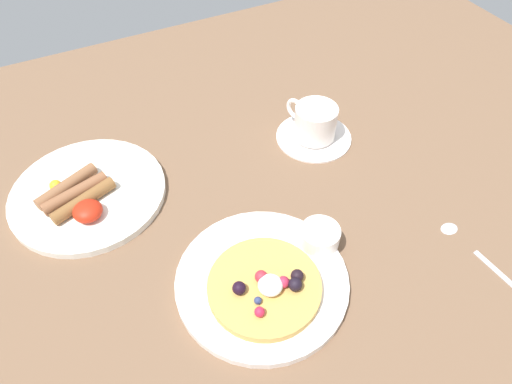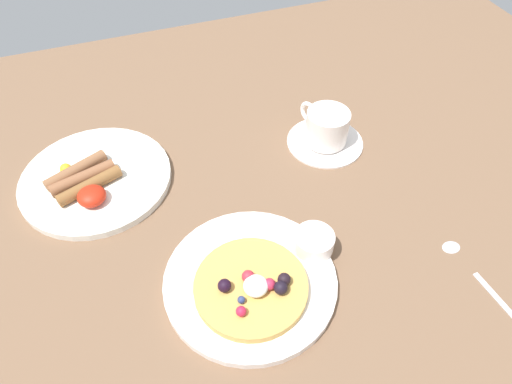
{
  "view_description": "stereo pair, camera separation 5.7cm",
  "coord_description": "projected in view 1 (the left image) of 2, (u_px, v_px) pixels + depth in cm",
  "views": [
    {
      "loc": [
        -18.38,
        -45.56,
        57.37
      ],
      "look_at": [
        3.21,
        -2.51,
        4.0
      ],
      "focal_mm": 32.35,
      "sensor_mm": 36.0,
      "label": 1
    },
    {
      "loc": [
        -13.16,
        -47.81,
        57.37
      ],
      "look_at": [
        3.21,
        -2.51,
        4.0
      ],
      "focal_mm": 32.35,
      "sensor_mm": 36.0,
      "label": 2
    }
  ],
  "objects": [
    {
      "name": "fried_breakfast",
      "position": [
        75.0,
        196.0,
        0.74
      ],
      "size": [
        12.64,
        13.6,
        2.71
      ],
      "color": "brown",
      "rests_on": "breakfast_plate"
    },
    {
      "name": "coffee_cup",
      "position": [
        315.0,
        121.0,
        0.84
      ],
      "size": [
        7.72,
        10.6,
        6.12
      ],
      "color": "white",
      "rests_on": "coffee_saucer"
    },
    {
      "name": "pancake_plate",
      "position": [
        262.0,
        281.0,
        0.65
      ],
      "size": [
        24.45,
        24.45,
        1.32
      ],
      "primitive_type": "cylinder",
      "color": "white",
      "rests_on": "ground_plane"
    },
    {
      "name": "ground_plane",
      "position": [
        232.0,
        211.0,
        0.77
      ],
      "size": [
        174.13,
        119.35,
        3.0
      ],
      "primitive_type": "cube",
      "color": "brown"
    },
    {
      "name": "breakfast_plate",
      "position": [
        88.0,
        193.0,
        0.76
      ],
      "size": [
        25.34,
        25.34,
        1.27
      ],
      "primitive_type": "cylinder",
      "color": "white",
      "rests_on": "ground_plane"
    },
    {
      "name": "coffee_saucer",
      "position": [
        314.0,
        136.0,
        0.86
      ],
      "size": [
        14.0,
        14.0,
        0.74
      ],
      "primitive_type": "cylinder",
      "color": "white",
      "rests_on": "ground_plane"
    },
    {
      "name": "teaspoon",
      "position": [
        470.0,
        246.0,
        0.7
      ],
      "size": [
        3.06,
        16.34,
        0.6
      ],
      "color": "silver",
      "rests_on": "ground_plane"
    },
    {
      "name": "syrup_ramekin",
      "position": [
        320.0,
        236.0,
        0.68
      ],
      "size": [
        5.89,
        5.89,
        2.86
      ],
      "color": "white",
      "rests_on": "pancake_plate"
    },
    {
      "name": "pancake_with_berries",
      "position": [
        265.0,
        286.0,
        0.63
      ],
      "size": [
        15.71,
        15.71,
        3.3
      ],
      "color": "gold",
      "rests_on": "pancake_plate"
    }
  ]
}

